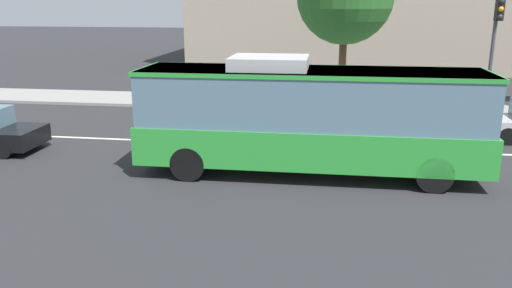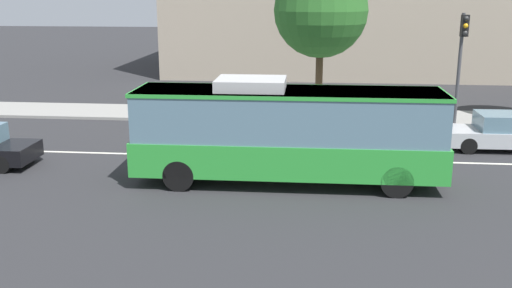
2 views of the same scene
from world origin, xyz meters
name	(u,v)px [view 1 (image 1 of 2)]	position (x,y,z in m)	size (l,w,h in m)	color
ground_plane	(301,147)	(0.00, 0.00, 0.00)	(160.00, 160.00, 0.00)	#28282B
sidewalk_kerb	(311,104)	(0.00, 7.60, 0.07)	(80.00, 3.43, 0.14)	gray
lane_centre_line	(301,147)	(0.00, 0.00, 0.01)	(76.00, 0.16, 0.01)	silver
transit_bus	(309,114)	(0.37, -2.88, 1.81)	(10.02, 2.58, 3.46)	green
traffic_light_mid_block	(495,35)	(7.83, 6.13, 3.56)	(0.34, 0.62, 5.20)	#47474C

